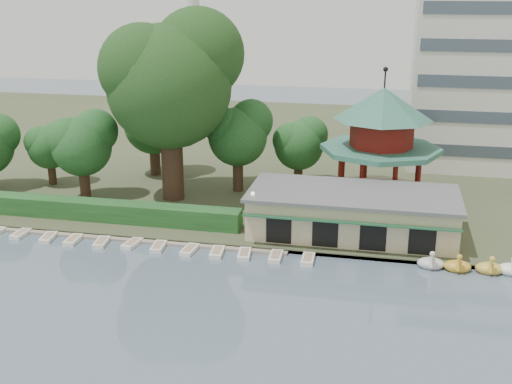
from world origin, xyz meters
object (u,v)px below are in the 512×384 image
(big_tree, at_px, (171,76))
(boathouse, at_px, (352,212))
(pavilion, at_px, (382,133))
(dock, at_px, (103,236))

(big_tree, bearing_deg, boathouse, -18.30)
(boathouse, xyz_separation_m, pavilion, (2.00, 10.03, 5.11))
(dock, height_order, big_tree, big_tree)
(boathouse, height_order, pavilion, pavilion)
(dock, height_order, pavilion, pavilion)
(boathouse, bearing_deg, big_tree, 161.70)
(dock, bearing_deg, boathouse, 12.24)
(dock, relative_size, pavilion, 2.52)
(dock, distance_m, big_tree, 17.33)
(boathouse, bearing_deg, pavilion, 78.72)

